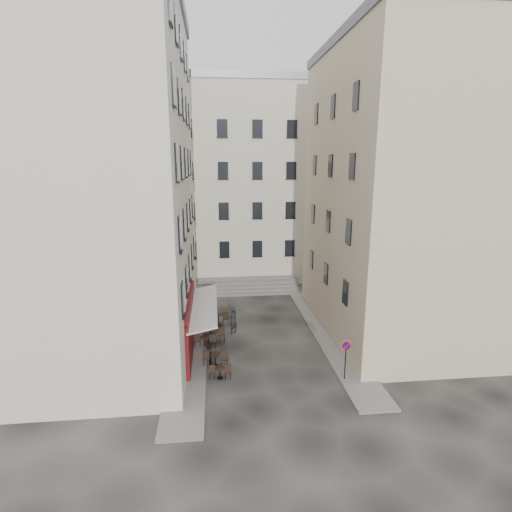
{
  "coord_description": "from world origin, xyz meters",
  "views": [
    {
      "loc": [
        -2.86,
        -21.43,
        11.25
      ],
      "look_at": [
        -0.17,
        4.0,
        5.2
      ],
      "focal_mm": 28.0,
      "sensor_mm": 36.0,
      "label": 1
    }
  ],
  "objects": [
    {
      "name": "pedestrian",
      "position": [
        -1.77,
        3.55,
        0.92
      ],
      "size": [
        0.8,
        0.78,
        1.85
      ],
      "primitive_type": "imported",
      "rotation": [
        0.0,
        0.0,
        3.86
      ],
      "color": "black",
      "rests_on": "ground"
    },
    {
      "name": "bistro_table_c",
      "position": [
        -3.6,
        1.55,
        0.48
      ],
      "size": [
        1.33,
        0.62,
        0.93
      ],
      "color": "black",
      "rests_on": "ground"
    },
    {
      "name": "bistro_table_d",
      "position": [
        -3.04,
        2.31,
        0.5
      ],
      "size": [
        1.38,
        0.65,
        0.97
      ],
      "color": "black",
      "rests_on": "ground"
    },
    {
      "name": "building_right",
      "position": [
        10.5,
        3.5,
        9.31
      ],
      "size": [
        12.2,
        14.2,
        18.6
      ],
      "color": "#C3B191",
      "rests_on": "ground"
    },
    {
      "name": "bistro_table_e",
      "position": [
        -2.72,
        4.98,
        0.51
      ],
      "size": [
        1.43,
        0.67,
        1.0
      ],
      "color": "black",
      "rests_on": "ground"
    },
    {
      "name": "no_parking_sign",
      "position": [
        3.76,
        -3.11,
        1.62
      ],
      "size": [
        0.52,
        0.14,
        2.28
      ],
      "rotation": [
        0.0,
        0.0,
        -0.18
      ],
      "color": "black",
      "rests_on": "ground"
    },
    {
      "name": "stone_steps",
      "position": [
        0.0,
        12.57,
        0.4
      ],
      "size": [
        9.0,
        3.15,
        0.8
      ],
      "color": "slate",
      "rests_on": "ground"
    },
    {
      "name": "building_back",
      "position": [
        -1.0,
        19.0,
        9.31
      ],
      "size": [
        18.2,
        10.2,
        18.6
      ],
      "color": "beige",
      "rests_on": "ground"
    },
    {
      "name": "sidewalk_left",
      "position": [
        -4.5,
        4.0,
        0.06
      ],
      "size": [
        2.0,
        22.0,
        0.12
      ],
      "primitive_type": "cube",
      "color": "slate",
      "rests_on": "ground"
    },
    {
      "name": "bollard_near",
      "position": [
        -3.25,
        -1.0,
        0.53
      ],
      "size": [
        0.12,
        0.12,
        0.98
      ],
      "color": "black",
      "rests_on": "ground"
    },
    {
      "name": "bollard_mid",
      "position": [
        -3.25,
        2.5,
        0.53
      ],
      "size": [
        0.12,
        0.12,
        0.98
      ],
      "color": "black",
      "rests_on": "ground"
    },
    {
      "name": "bistro_table_a",
      "position": [
        -2.75,
        -2.17,
        0.42
      ],
      "size": [
        1.18,
        0.55,
        0.83
      ],
      "color": "black",
      "rests_on": "ground"
    },
    {
      "name": "cafe_storefront",
      "position": [
        -4.32,
        1.0,
        1.88
      ],
      "size": [
        1.74,
        7.3,
        3.5
      ],
      "color": "#470A0F",
      "rests_on": "ground"
    },
    {
      "name": "sidewalk_right",
      "position": [
        4.5,
        3.0,
        0.06
      ],
      "size": [
        2.0,
        18.0,
        0.12
      ],
      "primitive_type": "cube",
      "color": "slate",
      "rests_on": "ground"
    },
    {
      "name": "ground",
      "position": [
        0.0,
        0.0,
        0.0
      ],
      "size": [
        90.0,
        90.0,
        0.0
      ],
      "primitive_type": "plane",
      "color": "black",
      "rests_on": "ground"
    },
    {
      "name": "bistro_table_b",
      "position": [
        -2.98,
        -0.86,
        0.51
      ],
      "size": [
        1.41,
        0.66,
        0.99
      ],
      "color": "black",
      "rests_on": "ground"
    },
    {
      "name": "building_left",
      "position": [
        -10.5,
        3.0,
        10.31
      ],
      "size": [
        12.2,
        16.2,
        20.6
      ],
      "color": "beige",
      "rests_on": "ground"
    },
    {
      "name": "bollard_far",
      "position": [
        -3.25,
        6.0,
        0.53
      ],
      "size": [
        0.12,
        0.12,
        0.98
      ],
      "color": "black",
      "rests_on": "ground"
    }
  ]
}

